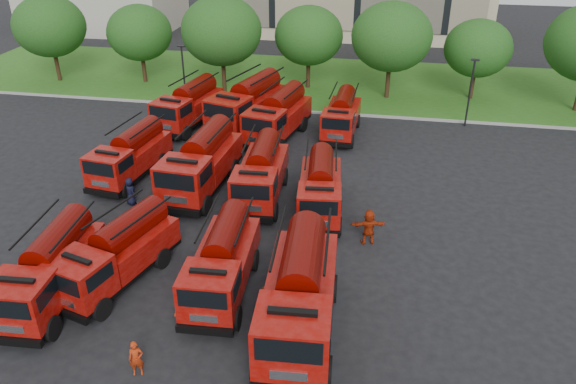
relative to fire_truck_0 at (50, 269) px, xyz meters
name	(u,v)px	position (x,y,z in m)	size (l,w,h in m)	color
ground	(259,231)	(7.57, 6.84, -1.55)	(140.00, 140.00, 0.00)	black
lawn	(322,82)	(7.57, 32.84, -1.49)	(70.00, 16.00, 0.12)	#235316
curb	(309,112)	(7.57, 24.74, -1.48)	(70.00, 0.30, 0.14)	gray
tree_0	(49,26)	(-16.43, 28.84, 3.47)	(6.30, 6.30, 7.70)	#382314
tree_1	(140,33)	(-8.43, 29.84, 3.00)	(5.71, 5.71, 6.98)	#382314
tree_2	(221,31)	(-0.43, 28.34, 3.81)	(6.72, 6.72, 8.22)	#382314
tree_3	(309,36)	(6.57, 30.84, 3.14)	(5.88, 5.88, 7.19)	#382314
tree_4	(392,37)	(13.57, 29.34, 3.67)	(6.55, 6.55, 8.01)	#382314
tree_5	(478,48)	(20.57, 30.34, 2.80)	(5.46, 5.46, 6.68)	#382314
lamp_post_0	(184,73)	(-2.43, 24.04, 1.35)	(0.60, 0.25, 5.11)	black
lamp_post_1	(471,89)	(19.57, 24.04, 1.35)	(0.60, 0.25, 5.11)	black
fire_truck_0	(50,269)	(0.00, 0.00, 0.00)	(2.82, 6.89, 3.07)	black
fire_truck_1	(117,253)	(2.27, 1.66, -0.04)	(3.97, 6.94, 2.99)	black
fire_truck_2	(222,262)	(7.09, 1.84, -0.03)	(2.71, 6.74, 3.02)	black
fire_truck_3	(299,294)	(10.81, -0.04, 0.24)	(3.27, 7.97, 3.56)	black
fire_truck_4	(130,155)	(-1.55, 11.59, -0.03)	(3.12, 6.87, 3.02)	black
fire_truck_5	(202,162)	(3.24, 10.85, 0.21)	(3.21, 7.84, 3.50)	black
fire_truck_6	(261,173)	(6.88, 10.49, 0.03)	(2.83, 6.99, 3.12)	black
fire_truck_7	(320,187)	(10.40, 9.52, -0.07)	(2.88, 6.63, 2.93)	black
fire_truck_8	(189,105)	(-0.87, 20.43, 0.07)	(3.73, 7.39, 3.21)	black
fire_truck_9	(248,104)	(3.56, 20.94, 0.29)	(4.93, 8.45, 3.64)	black
fire_truck_10	(278,116)	(6.15, 19.27, 0.14)	(3.94, 7.70, 3.34)	black
fire_truck_11	(342,115)	(10.50, 20.77, -0.09)	(2.54, 6.45, 2.90)	black
firefighter_0	(139,373)	(5.33, -3.50, -1.55)	(0.55, 0.40, 1.50)	#A2290C
firefighter_1	(184,328)	(6.15, -0.86, -1.55)	(0.78, 0.43, 1.60)	#A2290C
firefighter_2	(266,322)	(9.39, 0.08, -1.55)	(1.07, 0.61, 1.82)	#A2290C
firefighter_3	(316,304)	(11.27, 1.59, -1.55)	(1.05, 0.54, 1.62)	black
firefighter_4	(132,204)	(-0.20, 8.37, -1.55)	(0.80, 0.52, 1.63)	black
firefighter_5	(367,243)	(13.21, 6.77, -1.55)	(1.76, 0.76, 1.90)	#A2290C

